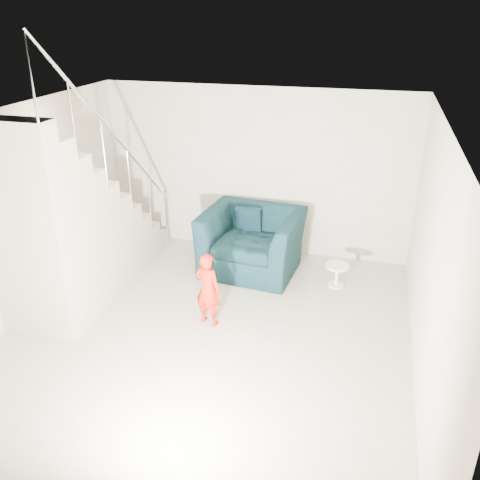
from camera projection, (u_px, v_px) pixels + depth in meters
The scene contains 13 objects.
floor at pixel (203, 339), 6.33m from camera, with size 5.50×5.50×0.00m, color gray.
ceiling at pixel (195, 122), 5.20m from camera, with size 5.50×5.50×0.00m, color silver.
back_wall at pixel (256, 172), 8.18m from camera, with size 5.00×5.00×0.00m, color #A49B85.
front_wall at pixel (63, 409), 3.35m from camera, with size 5.00×5.00×0.00m, color #A49B85.
left_wall at pixel (11, 219), 6.36m from camera, with size 5.50×5.50×0.00m, color #A49B85.
right_wall at pixel (432, 268), 5.17m from camera, with size 5.50×5.50×0.00m, color #A49B85.
armchair at pixel (252, 241), 7.85m from camera, with size 1.46×1.27×0.95m, color black.
toddler at pixel (208, 289), 6.46m from camera, with size 0.37×0.24×1.01m, color #9D050E.
side_table at pixel (337, 272), 7.46m from camera, with size 0.35×0.35×0.35m.
staircase at pixel (75, 236), 6.89m from camera, with size 1.02×3.03×3.62m.
cushion at pixel (249, 219), 8.02m from camera, with size 0.41×0.12×0.39m, color black.
throw at pixel (208, 232), 7.88m from camera, with size 0.05×0.48×0.54m, color black.
phone at pixel (212, 265), 6.26m from camera, with size 0.02×0.05×0.10m, color black.
Camera 1 is at (1.81, -4.94, 3.77)m, focal length 38.00 mm.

